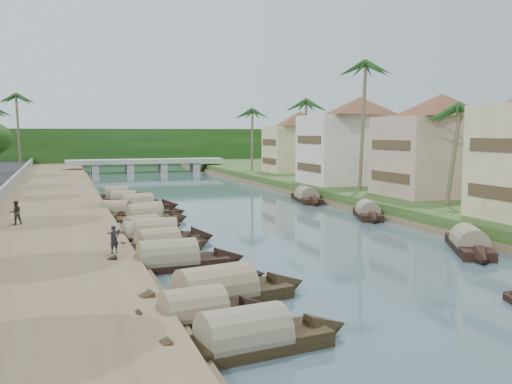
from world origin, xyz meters
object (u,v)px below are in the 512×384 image
object	(u,v)px
bridge	(146,163)
sampan_0	(243,341)
sampan_1	(193,315)
person_near	(114,239)

from	to	relation	value
bridge	sampan_0	world-z (taller)	bridge
sampan_1	person_near	bearing A→B (deg)	93.17
bridge	sampan_1	bearing A→B (deg)	-96.91
bridge	sampan_0	size ratio (longest dim) A/B	3.26
sampan_0	person_near	size ratio (longest dim) A/B	5.78
bridge	sampan_1	xyz separation A→B (m)	(-10.16, -83.87, -1.31)
bridge	sampan_0	bearing A→B (deg)	-96.03
sampan_1	person_near	distance (m)	10.71
bridge	sampan_0	xyz separation A→B (m)	(-9.19, -87.00, -1.31)
bridge	person_near	bearing A→B (deg)	-99.36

